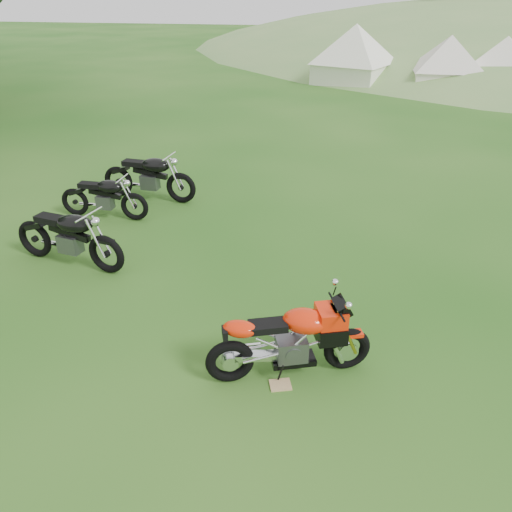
% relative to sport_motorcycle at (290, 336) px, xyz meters
% --- Properties ---
extents(ground, '(120.00, 120.00, 0.00)m').
position_rel_sport_motorcycle_xyz_m(ground, '(-0.84, 0.74, -0.57)').
color(ground, '#164B10').
rests_on(ground, ground).
extents(sport_motorcycle, '(1.93, 1.10, 1.13)m').
position_rel_sport_motorcycle_xyz_m(sport_motorcycle, '(0.00, 0.00, 0.00)').
color(sport_motorcycle, red).
rests_on(sport_motorcycle, ground).
extents(plywood_board, '(0.30, 0.27, 0.02)m').
position_rel_sport_motorcycle_xyz_m(plywood_board, '(-0.07, -0.23, -0.56)').
color(plywood_board, tan).
rests_on(plywood_board, ground).
extents(vintage_moto_a, '(1.78, 0.42, 0.94)m').
position_rel_sport_motorcycle_xyz_m(vintage_moto_a, '(-4.25, 3.85, -0.10)').
color(vintage_moto_a, black).
rests_on(vintage_moto_a, ground).
extents(vintage_moto_b, '(2.10, 0.85, 1.08)m').
position_rel_sport_motorcycle_xyz_m(vintage_moto_b, '(-3.93, 1.96, -0.03)').
color(vintage_moto_b, black).
rests_on(vintage_moto_b, ground).
extents(vintage_moto_c, '(2.11, 0.65, 1.09)m').
position_rel_sport_motorcycle_xyz_m(vintage_moto_c, '(-3.75, 4.97, -0.02)').
color(vintage_moto_c, black).
rests_on(vintage_moto_c, ground).
extents(tent_left, '(3.97, 3.97, 2.63)m').
position_rel_sport_motorcycle_xyz_m(tent_left, '(0.15, 20.86, 0.75)').
color(tent_left, white).
rests_on(tent_left, ground).
extents(tent_mid, '(2.79, 2.79, 2.41)m').
position_rel_sport_motorcycle_xyz_m(tent_mid, '(4.26, 20.09, 0.64)').
color(tent_mid, silver).
rests_on(tent_mid, ground).
extents(tent_right, '(3.56, 3.56, 2.40)m').
position_rel_sport_motorcycle_xyz_m(tent_right, '(6.57, 20.22, 0.63)').
color(tent_right, white).
rests_on(tent_right, ground).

